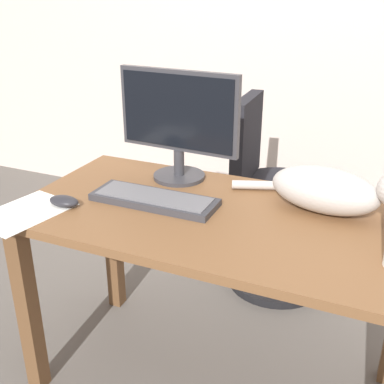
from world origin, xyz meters
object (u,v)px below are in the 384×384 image
monitor (178,121)px  computer_mouse (64,201)px  office_chair (270,207)px  keyboard (154,199)px  cat (332,190)px

monitor → computer_mouse: bearing=-122.4°
office_chair → keyboard: (-0.22, -0.78, 0.33)m
monitor → computer_mouse: size_ratio=4.37×
office_chair → keyboard: bearing=-105.8°
computer_mouse → cat: bearing=20.6°
cat → keyboard: bearing=-163.5°
computer_mouse → keyboard: bearing=28.7°
office_chair → monitor: size_ratio=1.98×
keyboard → computer_mouse: size_ratio=4.00×
office_chair → computer_mouse: 1.10m
cat → monitor: bearing=172.6°
monitor → cat: size_ratio=0.79×
cat → computer_mouse: 0.89m
keyboard → cat: bearing=16.5°
keyboard → computer_mouse: bearing=-151.3°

